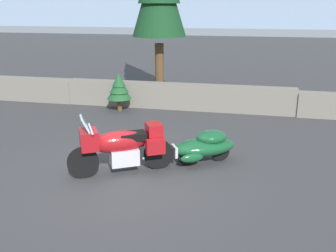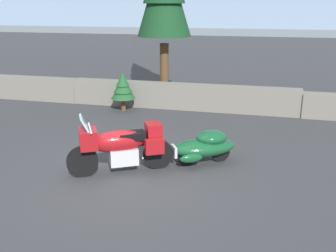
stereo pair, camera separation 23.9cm
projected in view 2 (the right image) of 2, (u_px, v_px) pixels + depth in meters
name	position (u px, v px, depth m)	size (l,w,h in m)	color
ground_plane	(127.00, 174.00, 8.31)	(80.00, 80.00, 0.00)	#38383A
stone_guard_wall	(173.00, 96.00, 13.48)	(24.00, 0.61, 0.90)	slate
touring_motorcycle	(120.00, 145.00, 8.22)	(2.08, 1.41, 1.33)	black
car_shaped_trailer	(204.00, 146.00, 8.77)	(2.09, 1.40, 0.76)	black
pine_sapling_near	(123.00, 87.00, 13.07)	(0.83, 0.83, 1.32)	brown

